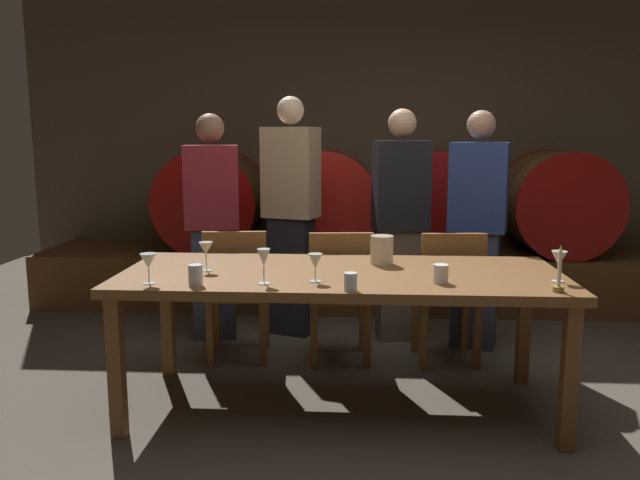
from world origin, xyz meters
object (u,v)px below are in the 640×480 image
Objects in this scene: wine_glass_left at (206,249)px; cup_right at (441,274)px; wine_barrel_center_left at (327,201)px; dining_table at (341,284)px; wine_barrel_center_right at (437,202)px; wine_glass_far_right at (559,259)px; wine_glass_right at (315,262)px; cup_left at (195,275)px; wine_barrel_far_right at (557,203)px; guest_far_left at (213,226)px; guest_center_left at (291,215)px; guest_far_right at (477,229)px; candle_center at (559,279)px; chair_center at (340,290)px; chair_right at (449,291)px; wine_glass_center at (264,259)px; chair_left at (237,288)px; guest_center_right at (400,224)px; pitcher at (382,250)px; wine_barrel_far_left at (213,201)px; wine_glass_far_left at (148,262)px.

cup_right is at bearing -9.43° from wine_glass_left.
dining_table is (0.19, -2.18, -0.21)m from wine_barrel_center_left.
wine_barrel_center_right is 5.76× the size of wine_glass_far_right.
wine_glass_right reaches higher than cup_left.
guest_far_left reaches higher than wine_barrel_far_right.
guest_center_left reaches higher than dining_table.
wine_barrel_center_left is 5.76× the size of wine_glass_far_right.
guest_far_right reaches higher than candle_center.
guest_far_left is 0.93× the size of guest_center_left.
chair_center and chair_right have the same top height.
chair_center is 0.54× the size of guest_far_right.
candle_center is (0.34, -1.08, 0.33)m from chair_right.
wine_glass_left is 0.44m from wine_glass_center.
cup_left is at bearing -168.53° from wine_glass_right.
wine_glass_far_right is at bearing 5.41° from wine_glass_center.
wine_glass_far_right reaches higher than chair_right.
wine_barrel_center_left reaches higher than wine_glass_far_right.
wine_barrel_far_right is 3.28m from wine_glass_center.
wine_glass_right is at bearing 118.55° from guest_center_left.
wine_glass_right is (-1.89, -2.43, -0.04)m from wine_barrel_far_right.
wine_barrel_far_right is 2.35m from guest_center_left.
chair_left is (-0.70, 0.69, -0.21)m from dining_table.
chair_left is (-0.51, -1.50, -0.41)m from wine_barrel_center_left.
wine_barrel_center_left reaches higher than cup_left.
cup_left is at bearing 46.18° from guest_center_right.
guest_center_left reaches higher than pitcher.
wine_barrel_far_left is 1.00× the size of wine_barrel_far_right.
wine_glass_far_left is at bearing -159.71° from dining_table.
cup_right is (0.61, 0.01, -0.05)m from wine_glass_right.
wine_glass_right is at bearing -88.35° from wine_barrel_center_left.
candle_center is at bearing 142.65° from chair_left.
wine_barrel_far_left is 1.18m from guest_center_left.
guest_far_right is (-0.87, -1.10, -0.07)m from wine_barrel_far_right.
wine_glass_far_right is (1.08, -0.17, 0.18)m from dining_table.
pitcher is (0.63, -1.09, -0.05)m from guest_center_left.
wine_glass_far_right reaches higher than wine_glass_right.
guest_far_right reaches higher than chair_center.
guest_far_right reaches higher than cup_left.
dining_table is 1.41m from guest_far_right.
cup_right is (-0.58, -0.06, -0.07)m from wine_glass_far_right.
wine_barrel_far_right is 5.11× the size of wine_glass_center.
wine_barrel_center_left is 4.03× the size of candle_center.
chair_left is 1.54m from cup_right.
wine_glass_far_right is at bearing 73.62° from candle_center.
wine_barrel_center_right is at bearing -159.65° from guest_far_left.
chair_right is 1.03m from wine_glass_far_right.
wine_barrel_center_left reaches higher than wine_glass_left.
guest_far_left is 1.22m from wine_glass_left.
chair_left is at bearing -148.81° from wine_barrel_far_right.
cup_right is at bearing 138.42° from guest_center_left.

